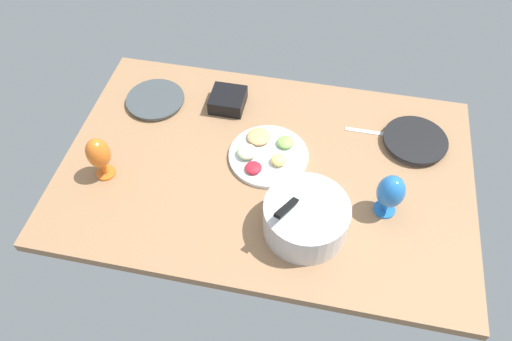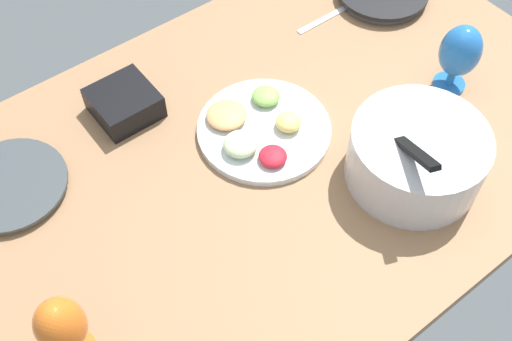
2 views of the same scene
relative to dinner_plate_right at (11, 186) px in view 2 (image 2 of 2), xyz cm
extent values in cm
cube|color=#99704C|center=(-54.37, 26.07, -3.15)|extent=(160.00, 104.00, 4.00)
cylinder|color=silver|center=(0.00, 0.00, -0.46)|extent=(23.29, 23.29, 1.39)
cylinder|color=#3E4549|center=(0.00, 0.00, 0.65)|extent=(25.31, 25.31, 0.83)
cylinder|color=silver|center=(-72.97, 50.97, 5.61)|extent=(29.82, 29.82, 13.53)
cylinder|color=white|center=(-72.97, 50.97, 9.67)|extent=(26.84, 26.84, 2.44)
cube|color=black|center=(-67.75, 50.97, 13.34)|extent=(9.90, 21.08, 12.26)
cylinder|color=silver|center=(-54.11, 21.20, -0.25)|extent=(31.69, 31.69, 1.80)
ellipsoid|color=beige|center=(-46.10, 23.08, 2.50)|extent=(7.87, 7.87, 3.70)
ellipsoid|color=red|center=(-50.06, 29.90, 1.87)|extent=(6.44, 6.44, 2.45)
ellipsoid|color=#F9E072|center=(-58.97, 24.54, 2.37)|extent=(6.06, 6.06, 3.45)
ellipsoid|color=#8CC659|center=(-60.05, 14.63, 2.05)|extent=(6.82, 6.82, 2.80)
ellipsoid|color=#F2A566|center=(-48.95, 13.67, 1.93)|extent=(9.58, 9.58, 2.56)
ellipsoid|color=orange|center=(5.94, 41.83, 11.28)|extent=(8.91, 8.91, 13.21)
cylinder|color=blue|center=(-100.62, 37.42, -0.65)|extent=(8.00, 8.00, 1.00)
cylinder|color=blue|center=(-100.62, 37.42, 1.73)|extent=(2.00, 2.00, 3.76)
ellipsoid|color=blue|center=(-100.62, 37.42, 10.47)|extent=(9.91, 9.91, 13.74)
cube|color=black|center=(-31.73, -4.19, 2.08)|extent=(14.51, 14.51, 6.47)
cube|color=tan|center=(-31.73, -4.19, 4.15)|extent=(11.90, 11.90, 2.07)
cube|color=silver|center=(-92.15, -0.49, -0.85)|extent=(18.00, 1.84, 0.60)
camera|label=1|loc=(-73.87, 142.02, 146.97)|focal=33.75mm
camera|label=2|loc=(4.44, 94.74, 112.45)|focal=43.58mm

